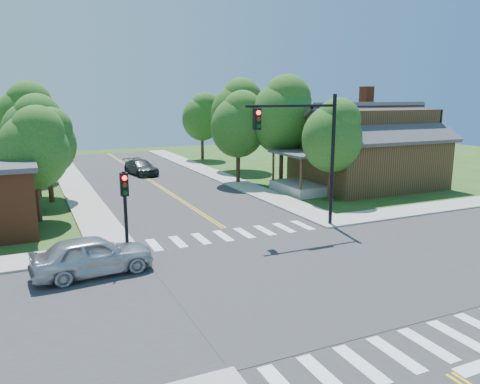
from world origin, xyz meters
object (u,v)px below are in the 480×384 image
house_ne (367,145)px  car_silver (93,256)px  signal_mast_ne (307,140)px  signal_pole_nw (125,197)px  car_dgrey (141,168)px

house_ne → car_silver: (-22.49, -10.73, -2.52)m
signal_mast_ne → car_silver: (-11.29, -2.09, -4.04)m
signal_mast_ne → house_ne: (11.19, 8.65, -1.52)m
signal_mast_ne → car_silver: size_ratio=1.47×
signal_pole_nw → house_ne: bearing=22.7°
signal_mast_ne → signal_pole_nw: (-9.51, -0.01, -2.19)m
signal_pole_nw → car_dgrey: bearing=75.4°
signal_pole_nw → house_ne: 22.45m
signal_mast_ne → car_dgrey: size_ratio=1.46×
car_silver → car_dgrey: size_ratio=0.99×
signal_pole_nw → car_silver: signal_pole_nw is taller
car_silver → house_ne: bearing=-69.6°
signal_pole_nw → car_dgrey: size_ratio=0.77×
signal_mast_ne → car_dgrey: (-3.89, 21.53, -4.18)m
signal_pole_nw → signal_mast_ne: bearing=0.1°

